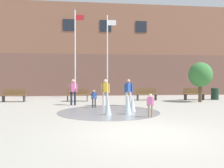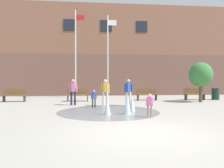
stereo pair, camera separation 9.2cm
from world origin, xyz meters
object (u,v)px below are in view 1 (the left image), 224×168
object	(u,v)px
adult_near_bench	(105,90)
trash_can	(215,94)
adult_watching	(73,90)
flagpole_right	(108,54)
child_with_pink_shirt	(150,104)
child_running	(94,97)
park_bench_center	(14,95)
park_bench_under_right_flagpole	(77,95)
park_bench_near_trashcan	(146,94)
street_tree_near_building	(200,75)
flagpole_left	(75,51)
park_bench_far_right	(194,94)
teen_by_trashcan	(128,90)

from	to	relation	value
adult_near_bench	trash_can	distance (m)	9.35
adult_near_bench	adult_watching	size ratio (longest dim) A/B	1.00
flagpole_right	child_with_pink_shirt	bearing A→B (deg)	-84.49
adult_watching	child_with_pink_shirt	bearing A→B (deg)	37.48
adult_near_bench	child_running	size ratio (longest dim) A/B	1.61
adult_watching	park_bench_center	bearing A→B (deg)	-119.65
adult_near_bench	flagpole_right	size ratio (longest dim) A/B	0.23
park_bench_under_right_flagpole	child_running	world-z (taller)	child_running
park_bench_center	park_bench_near_trashcan	bearing A→B (deg)	1.35
park_bench_near_trashcan	street_tree_near_building	xyz separation A→B (m)	(3.41, -1.68, 1.42)
flagpole_left	park_bench_far_right	bearing A→B (deg)	-15.99
park_bench_under_right_flagpole	child_with_pink_shirt	size ratio (longest dim) A/B	1.62
trash_can	adult_near_bench	bearing A→B (deg)	-160.37
flagpole_left	street_tree_near_building	world-z (taller)	flagpole_left
park_bench_far_right	adult_near_bench	distance (m)	7.76
park_bench_near_trashcan	child_with_pink_shirt	bearing A→B (deg)	-103.73
child_with_pink_shirt	flagpole_left	world-z (taller)	flagpole_left
flagpole_left	street_tree_near_building	bearing A→B (deg)	-25.04
teen_by_trashcan	park_bench_under_right_flagpole	bearing A→B (deg)	94.26
adult_near_bench	teen_by_trashcan	world-z (taller)	same
park_bench_far_right	park_bench_center	bearing A→B (deg)	-179.70
park_bench_under_right_flagpole	street_tree_near_building	world-z (taller)	street_tree_near_building
park_bench_near_trashcan	park_bench_far_right	distance (m)	3.70
park_bench_center	flagpole_left	xyz separation A→B (m)	(4.12, 2.70, 3.47)
park_bench_far_right	child_running	bearing A→B (deg)	-154.12
park_bench_far_right	teen_by_trashcan	distance (m)	6.51
adult_watching	park_bench_far_right	bearing A→B (deg)	106.12
adult_watching	teen_by_trashcan	xyz separation A→B (m)	(3.33, -0.60, 0.00)
street_tree_near_building	child_running	bearing A→B (deg)	-163.27
park_bench_under_right_flagpole	adult_near_bench	distance (m)	3.55
teen_by_trashcan	flagpole_left	distance (m)	7.39
child_running	child_with_pink_shirt	bearing A→B (deg)	17.28
adult_watching	flagpole_left	xyz separation A→B (m)	(-0.16, 5.18, 3.02)
park_bench_near_trashcan	teen_by_trashcan	bearing A→B (deg)	-121.01
park_bench_center	street_tree_near_building	distance (m)	13.17
child_with_pink_shirt	adult_watching	bearing A→B (deg)	-23.28
park_bench_center	adult_near_bench	xyz separation A→B (m)	(6.22, -3.07, 0.45)
park_bench_under_right_flagpole	teen_by_trashcan	xyz separation A→B (m)	(3.20, -3.03, 0.45)
adult_watching	flagpole_right	size ratio (longest dim) A/B	0.23
adult_watching	trash_can	size ratio (longest dim) A/B	1.77
park_bench_near_trashcan	child_with_pink_shirt	world-z (taller)	child_with_pink_shirt
park_bench_far_right	flagpole_right	size ratio (longest dim) A/B	0.23
park_bench_under_right_flagpole	park_bench_near_trashcan	bearing A→B (deg)	2.99
adult_watching	teen_by_trashcan	bearing A→B (deg)	80.16
child_with_pink_shirt	street_tree_near_building	size ratio (longest dim) A/B	0.36
park_bench_under_right_flagpole	flagpole_right	size ratio (longest dim) A/B	0.23
park_bench_far_right	street_tree_near_building	bearing A→B (deg)	-100.86
trash_can	street_tree_near_building	world-z (taller)	street_tree_near_building
park_bench_far_right	flagpole_left	size ratio (longest dim) A/B	0.22
flagpole_right	street_tree_near_building	distance (m)	7.65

